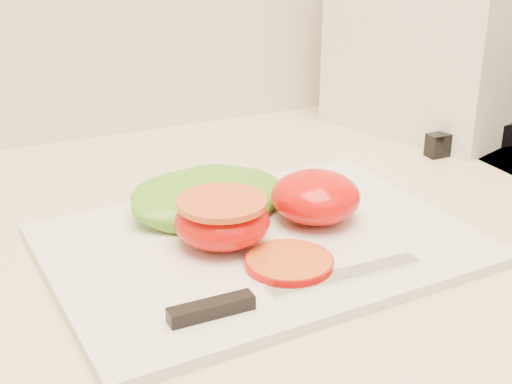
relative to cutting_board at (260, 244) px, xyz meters
name	(u,v)px	position (x,y,z in m)	size (l,w,h in m)	color
cutting_board	(260,244)	(0.00, 0.00, 0.00)	(0.39, 0.28, 0.01)	silver
tomato_half_dome	(316,197)	(0.07, 0.02, 0.03)	(0.09, 0.09, 0.05)	red
tomato_half_cut	(222,219)	(-0.04, 0.01, 0.03)	(0.09, 0.09, 0.04)	red
tomato_slice_0	(289,262)	(0.00, -0.06, 0.01)	(0.08, 0.08, 0.01)	#CD5D1E
lettuce_leaf_0	(208,197)	(-0.02, 0.08, 0.02)	(0.17, 0.11, 0.03)	#63A62C
lettuce_leaf_1	(248,190)	(0.03, 0.09, 0.02)	(0.11, 0.08, 0.02)	#63A62C
knife	(267,295)	(-0.04, -0.10, 0.01)	(0.23, 0.02, 0.01)	silver
appliance	(439,19)	(0.39, 0.25, 0.15)	(0.20, 0.25, 0.30)	white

